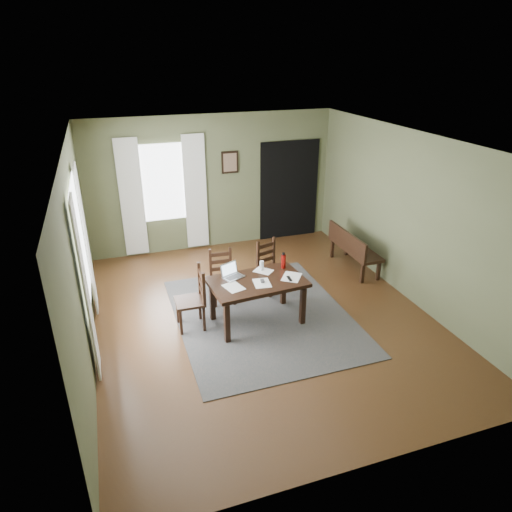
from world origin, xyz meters
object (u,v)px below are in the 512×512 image
object	(u,v)px
dining_table	(257,286)
bench	(352,246)
laptop	(231,273)
chair_end	(193,299)
chair_back_right	(270,267)
chair_back_left	(222,277)
water_bottle	(283,261)

from	to	relation	value
dining_table	bench	xyz separation A→B (m)	(2.28, 1.19, -0.17)
dining_table	laptop	xyz separation A→B (m)	(-0.32, 0.24, 0.14)
chair_end	chair_back_right	distance (m)	1.62
chair_end	laptop	bearing A→B (deg)	98.96
chair_back_left	water_bottle	world-z (taller)	water_bottle
chair_back_left	bench	size ratio (longest dim) A/B	0.65
dining_table	laptop	bearing A→B (deg)	138.14
water_bottle	bench	bearing A→B (deg)	27.48
dining_table	water_bottle	world-z (taller)	water_bottle
water_bottle	chair_end	bearing A→B (deg)	-175.83
chair_back_left	chair_end	bearing A→B (deg)	-129.83
chair_end	laptop	distance (m)	0.68
bench	water_bottle	size ratio (longest dim) A/B	5.29
dining_table	water_bottle	bearing A→B (deg)	22.92
chair_end	laptop	world-z (taller)	chair_end
chair_back_left	laptop	world-z (taller)	laptop
bench	water_bottle	bearing A→B (deg)	117.48
chair_back_left	dining_table	bearing A→B (deg)	-63.16
dining_table	chair_back_left	size ratio (longest dim) A/B	1.65
chair_back_right	laptop	xyz separation A→B (m)	(-0.85, -0.62, 0.32)
dining_table	water_bottle	size ratio (longest dim) A/B	5.72
bench	laptop	bearing A→B (deg)	109.93
chair_end	bench	xyz separation A→B (m)	(3.21, 1.02, -0.02)
chair_back_left	laptop	size ratio (longest dim) A/B	2.40
chair_end	chair_back_right	bearing A→B (deg)	117.31
chair_back_left	chair_back_right	bearing A→B (deg)	9.08
laptop	chair_back_right	bearing A→B (deg)	12.45
dining_table	chair_end	size ratio (longest dim) A/B	1.52
dining_table	bench	distance (m)	2.57
laptop	water_bottle	xyz separation A→B (m)	(0.84, 0.03, 0.06)
chair_end	water_bottle	world-z (taller)	chair_end
chair_back_right	water_bottle	size ratio (longest dim) A/B	3.52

